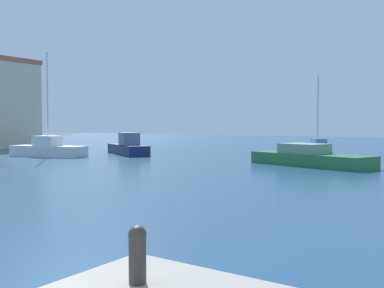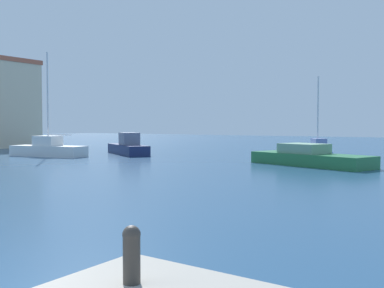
# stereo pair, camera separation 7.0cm
# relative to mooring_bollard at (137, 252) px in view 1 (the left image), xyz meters

# --- Properties ---
(water) EXTENTS (160.00, 160.00, 0.00)m
(water) POSITION_rel_mooring_bollard_xyz_m (13.41, 21.95, -1.27)
(water) COLOR navy
(water) RESTS_ON ground
(mooring_bollard) EXTENTS (0.19, 0.19, 0.61)m
(mooring_bollard) POSITION_rel_mooring_bollard_xyz_m (0.00, 0.00, 0.00)
(mooring_bollard) COLOR #38332D
(mooring_bollard) RESTS_ON pier_quay
(sailboat_blue_behind_lamppost) EXTENTS (4.04, 3.31, 6.37)m
(sailboat_blue_behind_lamppost) POSITION_rel_mooring_bollard_xyz_m (31.08, 8.81, -0.68)
(sailboat_blue_behind_lamppost) COLOR #233D93
(sailboat_blue_behind_lamppost) RESTS_ON water
(motorboat_green_distant_north) EXTENTS (4.80, 8.39, 1.38)m
(motorboat_green_distant_north) POSITION_rel_mooring_bollard_xyz_m (24.12, 6.96, -0.76)
(motorboat_green_distant_north) COLOR #28703D
(motorboat_green_distant_north) RESTS_ON water
(sailboat_white_inner_mooring) EXTENTS (3.13, 6.81, 8.47)m
(sailboat_white_inner_mooring) POSITION_rel_mooring_bollard_xyz_m (19.90, 27.38, -0.65)
(sailboat_white_inner_mooring) COLOR white
(sailboat_white_inner_mooring) RESTS_ON water
(motorboat_navy_center_channel) EXTENTS (5.10, 6.92, 1.90)m
(motorboat_navy_center_channel) POSITION_rel_mooring_bollard_xyz_m (25.46, 23.75, -0.66)
(motorboat_navy_center_channel) COLOR #19234C
(motorboat_navy_center_channel) RESTS_ON water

